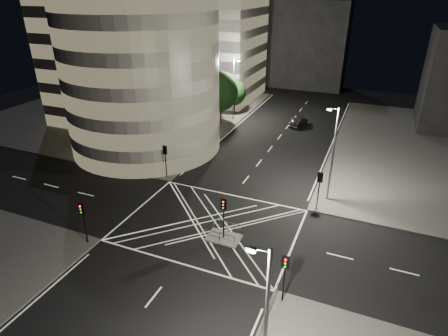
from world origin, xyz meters
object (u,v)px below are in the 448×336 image
at_px(traffic_signal_nr, 285,270).
at_px(street_lamp_right_far, 333,152).
at_px(traffic_signal_fl, 165,155).
at_px(traffic_signal_nl, 83,216).
at_px(sedan, 298,122).
at_px(traffic_signal_island, 224,211).
at_px(central_island, 224,238).
at_px(traffic_signal_fr, 319,184).
at_px(street_lamp_left_far, 234,87).
at_px(street_lamp_right_near, 265,324).
at_px(street_lamp_left_near, 181,120).

distance_m(traffic_signal_nr, street_lamp_right_far, 16.03).
height_order(traffic_signal_fl, traffic_signal_nl, same).
height_order(traffic_signal_nr, sedan, traffic_signal_nr).
bearing_deg(traffic_signal_fl, traffic_signal_island, -37.54).
distance_m(central_island, traffic_signal_fr, 11.10).
distance_m(central_island, sedan, 32.46).
height_order(traffic_signal_fl, street_lamp_right_far, street_lamp_right_far).
bearing_deg(traffic_signal_nl, traffic_signal_fl, 90.00).
relative_size(street_lamp_left_far, sedan, 2.38).
distance_m(traffic_signal_fr, traffic_signal_nr, 13.60).
bearing_deg(traffic_signal_nl, street_lamp_right_far, 40.91).
distance_m(traffic_signal_fl, street_lamp_right_far, 18.55).
height_order(traffic_signal_nl, sedan, traffic_signal_nl).
bearing_deg(central_island, street_lamp_right_near, -59.25).
height_order(traffic_signal_fr, traffic_signal_island, same).
height_order(central_island, street_lamp_left_far, street_lamp_left_far).
xyz_separation_m(street_lamp_left_near, sedan, (10.94, 18.95, -4.85)).
xyz_separation_m(central_island, sedan, (-0.50, 32.45, 0.62)).
bearing_deg(street_lamp_left_far, traffic_signal_fr, -51.83).
bearing_deg(traffic_signal_island, sedan, 90.88).
bearing_deg(street_lamp_left_near, traffic_signal_nl, -88.06).
bearing_deg(street_lamp_right_near, traffic_signal_nr, 95.04).
bearing_deg(traffic_signal_fl, sedan, 66.90).
xyz_separation_m(central_island, traffic_signal_fr, (6.80, 8.30, 2.84)).
height_order(street_lamp_left_far, street_lamp_right_near, same).
bearing_deg(traffic_signal_fr, street_lamp_left_near, 164.08).
xyz_separation_m(traffic_signal_fr, street_lamp_right_far, (0.64, 2.20, 2.63)).
height_order(traffic_signal_fr, street_lamp_left_far, street_lamp_left_far).
height_order(traffic_signal_nr, traffic_signal_island, same).
distance_m(traffic_signal_nr, street_lamp_left_near, 26.32).
bearing_deg(sedan, central_island, 102.22).
height_order(street_lamp_right_near, sedan, street_lamp_right_near).
bearing_deg(street_lamp_right_near, central_island, 120.75).
xyz_separation_m(traffic_signal_island, street_lamp_right_far, (7.44, 10.50, 2.63)).
relative_size(traffic_signal_fr, sedan, 0.95).
distance_m(street_lamp_left_far, street_lamp_right_near, 47.88).
relative_size(street_lamp_left_far, street_lamp_right_far, 1.00).
distance_m(traffic_signal_fl, traffic_signal_fr, 17.60).
xyz_separation_m(traffic_signal_island, street_lamp_right_near, (7.44, -12.50, 2.63)).
bearing_deg(traffic_signal_fl, traffic_signal_fr, 0.00).
distance_m(traffic_signal_nl, street_lamp_left_near, 18.99).
bearing_deg(traffic_signal_nr, traffic_signal_nl, 180.00).
xyz_separation_m(traffic_signal_nr, traffic_signal_island, (-6.80, 5.30, 0.00)).
distance_m(street_lamp_right_far, street_lamp_right_near, 23.00).
relative_size(traffic_signal_fr, traffic_signal_island, 1.00).
distance_m(traffic_signal_nl, traffic_signal_fr, 22.24).
bearing_deg(street_lamp_left_near, central_island, -49.73).
bearing_deg(street_lamp_right_near, sedan, 100.01).
bearing_deg(traffic_signal_fl, street_lamp_left_far, 91.57).
bearing_deg(traffic_signal_nr, central_island, 142.07).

